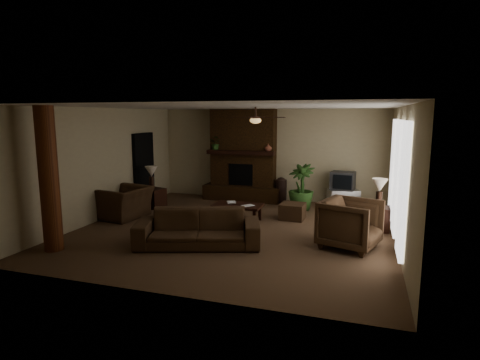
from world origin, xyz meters
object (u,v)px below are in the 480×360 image
(armchair_right, at_px, (351,222))
(floor_vase, at_px, (281,188))
(floor_plant, at_px, (301,197))
(log_column, at_px, (49,180))
(lamp_left, at_px, (151,173))
(armchair_left, at_px, (124,197))
(tv_stand, at_px, (343,198))
(sofa, at_px, (198,222))
(side_table_left, at_px, (155,198))
(lamp_right, at_px, (380,187))
(coffee_table, at_px, (238,206))
(side_table_right, at_px, (378,219))
(ottoman, at_px, (293,211))

(armchair_right, relative_size, floor_vase, 1.39)
(armchair_right, xyz_separation_m, floor_plant, (-1.44, 2.95, -0.18))
(log_column, relative_size, armchair_right, 2.61)
(lamp_left, bearing_deg, armchair_left, -95.49)
(armchair_right, xyz_separation_m, tv_stand, (-0.33, 3.65, -0.29))
(floor_vase, bearing_deg, log_column, -121.32)
(sofa, distance_m, floor_vase, 4.52)
(log_column, xyz_separation_m, side_table_left, (0.07, 3.79, -1.12))
(sofa, height_order, floor_plant, sofa)
(lamp_right, bearing_deg, floor_plant, 143.59)
(side_table_left, bearing_deg, floor_plant, 14.71)
(coffee_table, bearing_deg, armchair_left, -168.80)
(side_table_left, distance_m, lamp_left, 0.73)
(sofa, height_order, armchair_left, armchair_left)
(coffee_table, relative_size, floor_vase, 1.56)
(coffee_table, bearing_deg, lamp_left, 167.25)
(armchair_left, relative_size, floor_vase, 1.58)
(side_table_right, bearing_deg, side_table_left, 175.80)
(armchair_right, distance_m, floor_plant, 3.29)
(log_column, xyz_separation_m, sofa, (2.60, 1.10, -0.92))
(log_column, distance_m, lamp_left, 3.77)
(sofa, distance_m, ottoman, 3.03)
(armchair_left, height_order, tv_stand, armchair_left)
(floor_vase, bearing_deg, sofa, -99.94)
(ottoman, relative_size, lamp_left, 0.92)
(armchair_right, bearing_deg, sofa, 123.02)
(log_column, bearing_deg, tv_stand, 46.80)
(side_table_left, height_order, side_table_right, same)
(side_table_right, bearing_deg, armchair_left, -172.72)
(armchair_right, bearing_deg, lamp_left, 89.27)
(floor_vase, xyz_separation_m, side_table_right, (2.72, -2.21, -0.16))
(side_table_left, xyz_separation_m, side_table_right, (6.03, -0.44, 0.00))
(log_column, relative_size, side_table_right, 5.09)
(lamp_left, bearing_deg, lamp_right, -3.63)
(sofa, height_order, coffee_table, sofa)
(tv_stand, height_order, floor_plant, floor_plant)
(sofa, distance_m, lamp_left, 3.73)
(side_table_right, bearing_deg, lamp_right, 90.00)
(log_column, xyz_separation_m, floor_plant, (4.10, 4.84, -1.04))
(tv_stand, bearing_deg, lamp_right, -89.21)
(tv_stand, distance_m, lamp_left, 5.54)
(coffee_table, relative_size, side_table_right, 2.18)
(floor_vase, height_order, lamp_left, lamp_left)
(tv_stand, relative_size, floor_vase, 1.10)
(sofa, xyz_separation_m, coffee_table, (0.19, 2.03, -0.11))
(armchair_right, bearing_deg, log_column, 126.75)
(coffee_table, bearing_deg, side_table_left, 166.30)
(side_table_left, xyz_separation_m, lamp_left, (-0.05, -0.04, 0.73))
(sofa, xyz_separation_m, floor_plant, (1.50, 3.74, -0.13))
(lamp_right, bearing_deg, sofa, -147.10)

